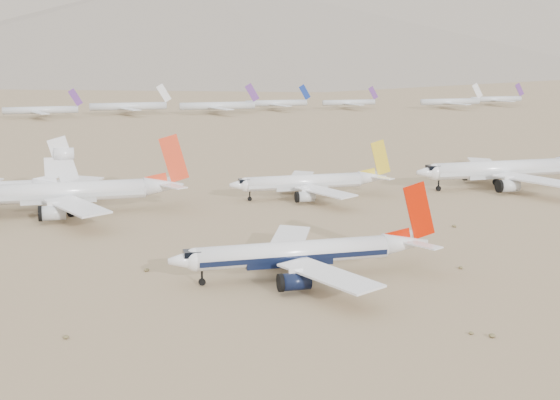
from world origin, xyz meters
name	(u,v)px	position (x,y,z in m)	size (l,w,h in m)	color
ground	(335,282)	(0.00, 0.00, 0.00)	(7000.00, 7000.00, 0.00)	#88724F
main_airliner	(305,253)	(-4.24, 3.87, 4.38)	(45.20, 44.14, 15.95)	white
row2_navy_widebody	(505,169)	(73.73, 70.27, 5.09)	(51.21, 50.08, 18.22)	white
row2_gold_tail	(311,182)	(17.10, 70.22, 4.11)	(41.26, 40.35, 14.69)	white
row2_orange_tail	(73,192)	(-42.65, 66.40, 5.13)	(51.20, 50.09, 18.26)	white
distant_storage_row	(118,107)	(-18.52, 314.74, 4.38)	(501.44, 59.30, 15.35)	silver
foothills	(423,24)	(526.68, 1100.00, 67.15)	(4637.50, 1395.00, 155.00)	slate
desert_scrub	(453,341)	(6.86, -29.89, 0.30)	(261.14, 121.67, 0.65)	brown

